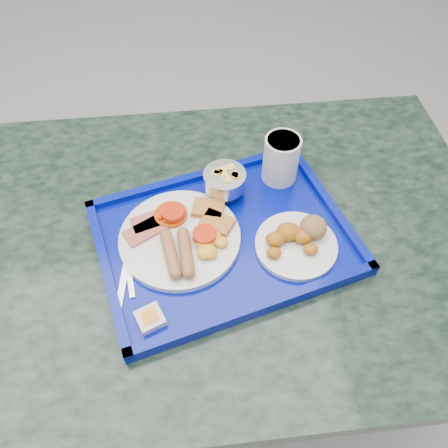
% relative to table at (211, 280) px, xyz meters
% --- Properties ---
extents(floor, '(6.00, 6.00, 0.00)m').
position_rel_table_xyz_m(floor, '(-0.29, 0.14, -0.55)').
color(floor, gray).
rests_on(floor, ground).
extents(table, '(1.20, 0.81, 0.74)m').
position_rel_table_xyz_m(table, '(0.00, 0.00, 0.00)').
color(table, gray).
rests_on(table, floor).
extents(tray, '(0.56, 0.46, 0.03)m').
position_rel_table_xyz_m(tray, '(0.03, -0.03, 0.20)').
color(tray, '#030D8A').
rests_on(tray, table).
extents(main_plate, '(0.24, 0.24, 0.04)m').
position_rel_table_xyz_m(main_plate, '(-0.05, -0.03, 0.22)').
color(main_plate, silver).
rests_on(main_plate, tray).
extents(bread_plate, '(0.16, 0.16, 0.05)m').
position_rel_table_xyz_m(bread_plate, '(0.17, -0.06, 0.22)').
color(bread_plate, silver).
rests_on(bread_plate, tray).
extents(fruit_bowl, '(0.09, 0.09, 0.06)m').
position_rel_table_xyz_m(fruit_bowl, '(0.04, 0.09, 0.25)').
color(fruit_bowl, '#BDBDC0').
rests_on(fruit_bowl, tray).
extents(juice_cup, '(0.08, 0.08, 0.11)m').
position_rel_table_xyz_m(juice_cup, '(0.17, 0.12, 0.26)').
color(juice_cup, silver).
rests_on(juice_cup, tray).
extents(spoon, '(0.04, 0.16, 0.01)m').
position_rel_table_xyz_m(spoon, '(-0.15, -0.02, 0.21)').
color(spoon, '#BDBDC0').
rests_on(spoon, tray).
extents(knife, '(0.04, 0.17, 0.00)m').
position_rel_table_xyz_m(knife, '(-0.16, -0.08, 0.21)').
color(knife, '#BDBDC0').
rests_on(knife, tray).
extents(jam_packet, '(0.06, 0.06, 0.02)m').
position_rel_table_xyz_m(jam_packet, '(-0.12, -0.19, 0.22)').
color(jam_packet, silver).
rests_on(jam_packet, tray).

